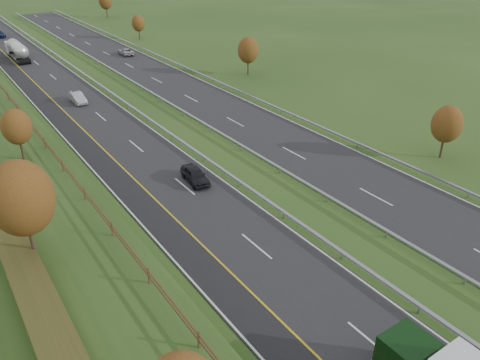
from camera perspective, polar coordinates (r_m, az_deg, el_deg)
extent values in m
plane|color=#274217|center=(65.60, -9.87, 7.75)|extent=(400.00, 400.00, 0.00)
cube|color=black|center=(67.49, -17.90, 7.40)|extent=(10.50, 200.00, 0.04)
cube|color=black|center=(73.41, -5.51, 10.23)|extent=(10.50, 200.00, 0.04)
cube|color=black|center=(66.65, -20.95, 6.64)|extent=(3.00, 200.00, 0.04)
cube|color=silver|center=(66.39, -22.02, 6.38)|extent=(0.15, 200.00, 0.01)
cube|color=gold|center=(66.95, -19.72, 6.97)|extent=(0.15, 200.00, 0.01)
cube|color=silver|center=(68.93, -13.91, 8.38)|extent=(0.15, 200.00, 0.01)
cube|color=silver|center=(71.24, -9.10, 9.48)|extent=(0.15, 200.00, 0.01)
cube|color=silver|center=(75.84, -2.13, 10.94)|extent=(0.15, 200.00, 0.01)
cube|color=silver|center=(31.26, 15.80, -18.48)|extent=(0.15, 4.00, 0.01)
cube|color=silver|center=(37.68, 2.01, -8.04)|extent=(0.15, 4.00, 0.01)
cube|color=silver|center=(46.12, 16.22, -1.96)|extent=(0.15, 4.00, 0.01)
cube|color=silver|center=(46.37, -6.75, -0.77)|extent=(0.15, 4.00, 0.01)
cube|color=silver|center=(53.46, 6.58, 3.29)|extent=(0.15, 4.00, 0.01)
cube|color=silver|center=(56.30, -12.56, 4.09)|extent=(0.15, 4.00, 0.01)
cube|color=silver|center=(62.26, -0.60, 7.11)|extent=(0.15, 4.00, 0.01)
cube|color=silver|center=(66.90, -16.62, 7.43)|extent=(0.15, 4.00, 0.01)
cube|color=silver|center=(71.99, -5.99, 9.88)|extent=(0.15, 4.00, 0.01)
cube|color=silver|center=(77.92, -19.58, 9.83)|extent=(0.15, 4.00, 0.01)
cube|color=silver|center=(82.33, -10.13, 11.91)|extent=(0.15, 4.00, 0.01)
cube|color=silver|center=(89.18, -21.83, 11.60)|extent=(0.15, 4.00, 0.01)
cube|color=silver|center=(93.06, -13.37, 13.44)|extent=(0.15, 4.00, 0.01)
cube|color=silver|center=(100.62, -23.60, 12.97)|extent=(0.15, 4.00, 0.01)
cube|color=silver|center=(104.07, -15.96, 14.62)|extent=(0.15, 4.00, 0.01)
cube|color=silver|center=(112.17, -25.01, 14.04)|extent=(0.15, 4.00, 0.01)
cube|color=silver|center=(115.28, -18.07, 15.55)|extent=(0.15, 4.00, 0.01)
cube|color=silver|center=(123.81, -26.17, 14.91)|extent=(0.15, 4.00, 0.01)
cube|color=silver|center=(126.64, -19.82, 16.31)|extent=(0.15, 4.00, 0.01)
cube|color=silver|center=(135.52, -27.14, 15.63)|extent=(0.15, 4.00, 0.01)
cube|color=silver|center=(138.10, -21.29, 16.92)|extent=(0.15, 4.00, 0.01)
cube|color=silver|center=(149.65, -22.54, 17.44)|extent=(0.15, 4.00, 0.01)
cube|color=silver|center=(161.26, -23.62, 17.87)|extent=(0.15, 4.00, 0.01)
cube|color=#422B19|center=(65.06, -25.33, 7.67)|extent=(0.08, 184.00, 0.10)
cube|color=#422B19|center=(64.94, -25.41, 8.00)|extent=(0.08, 184.00, 0.10)
cube|color=#422B19|center=(26.93, -5.04, -18.80)|extent=(0.12, 0.12, 1.20)
cube|color=#422B19|center=(31.33, -11.07, -11.35)|extent=(0.12, 0.12, 1.20)
cube|color=#422B19|center=(36.36, -15.33, -5.76)|extent=(0.12, 0.12, 1.20)
cube|color=#422B19|center=(41.80, -18.45, -1.56)|extent=(0.12, 0.12, 1.20)
cube|color=#422B19|center=(47.51, -20.83, 1.66)|extent=(0.12, 0.12, 1.20)
cube|color=#422B19|center=(53.39, -22.70, 4.18)|extent=(0.12, 0.12, 1.20)
cube|color=#422B19|center=(59.41, -24.20, 6.19)|extent=(0.12, 0.12, 1.20)
cube|color=#422B19|center=(65.52, -25.43, 7.82)|extent=(0.12, 0.12, 1.20)
cube|color=#422B19|center=(71.69, -26.46, 9.18)|extent=(0.12, 0.12, 1.20)
cube|color=#909398|center=(68.96, -13.46, 8.94)|extent=(0.32, 200.00, 0.18)
cube|color=#909398|center=(33.90, 20.98, -14.58)|extent=(0.10, 0.14, 0.56)
cube|color=#909398|center=(37.05, 12.32, -9.04)|extent=(0.10, 0.14, 0.56)
cube|color=#909398|center=(41.16, 5.40, -4.34)|extent=(0.10, 0.14, 0.56)
cube|color=#909398|center=(45.97, -0.10, -0.51)|extent=(0.10, 0.14, 0.56)
cube|color=#909398|center=(51.29, -4.51, 2.57)|extent=(0.10, 0.14, 0.56)
cube|color=#909398|center=(56.97, -8.07, 5.04)|extent=(0.10, 0.14, 0.56)
cube|color=#909398|center=(62.92, -11.00, 7.04)|extent=(0.10, 0.14, 0.56)
cube|color=#909398|center=(69.07, -13.43, 8.68)|extent=(0.10, 0.14, 0.56)
cube|color=#909398|center=(75.36, -15.48, 10.03)|extent=(0.10, 0.14, 0.56)
cube|color=#909398|center=(81.77, -17.22, 11.17)|extent=(0.10, 0.14, 0.56)
cube|color=#909398|center=(88.27, -18.71, 12.13)|extent=(0.10, 0.14, 0.56)
cube|color=#909398|center=(94.84, -20.01, 12.95)|extent=(0.10, 0.14, 0.56)
cube|color=#909398|center=(101.47, -21.15, 13.66)|extent=(0.10, 0.14, 0.56)
cube|color=#909398|center=(108.15, -22.15, 14.27)|extent=(0.10, 0.14, 0.56)
cube|color=#909398|center=(114.86, -23.04, 14.82)|extent=(0.10, 0.14, 0.56)
cube|color=#909398|center=(121.61, -23.84, 15.30)|extent=(0.10, 0.14, 0.56)
cube|color=#909398|center=(128.38, -24.55, 15.72)|extent=(0.10, 0.14, 0.56)
cube|color=#909398|center=(135.18, -25.20, 16.10)|extent=(0.10, 0.14, 0.56)
cube|color=#909398|center=(141.99, -25.78, 16.45)|extent=(0.10, 0.14, 0.56)
cube|color=#909398|center=(148.83, -26.32, 16.76)|extent=(0.10, 0.14, 0.56)
cube|color=#909398|center=(155.67, -26.81, 17.04)|extent=(0.10, 0.14, 0.56)
cube|color=#909398|center=(162.54, -27.26, 17.30)|extent=(0.10, 0.14, 0.56)
cube|color=#909398|center=(70.80, -9.61, 9.81)|extent=(0.32, 200.00, 0.18)
cube|color=#909398|center=(37.51, 25.69, -11.05)|extent=(0.10, 0.14, 0.56)
cube|color=#909398|center=(40.38, 17.43, -6.37)|extent=(0.10, 0.14, 0.56)
cube|color=#909398|center=(44.17, 10.54, -2.30)|extent=(0.10, 0.14, 0.56)
cube|color=#909398|center=(48.69, 4.87, 1.10)|extent=(0.10, 0.14, 0.56)
cube|color=#909398|center=(53.74, 0.20, 3.89)|extent=(0.10, 0.14, 0.56)
cube|color=#909398|center=(59.19, -3.66, 6.16)|extent=(0.10, 0.14, 0.56)
cube|color=#909398|center=(64.93, -6.88, 8.02)|extent=(0.10, 0.14, 0.56)
cube|color=#909398|center=(70.91, -9.59, 9.55)|extent=(0.10, 0.14, 0.56)
cube|color=#909398|center=(77.05, -11.89, 10.83)|extent=(0.10, 0.14, 0.56)
cube|color=#909398|center=(83.33, -13.86, 11.90)|extent=(0.10, 0.14, 0.56)
cube|color=#909398|center=(89.72, -15.56, 12.81)|extent=(0.10, 0.14, 0.56)
cube|color=#909398|center=(96.19, -17.05, 13.59)|extent=(0.10, 0.14, 0.56)
cube|color=#909398|center=(102.73, -18.36, 14.26)|extent=(0.10, 0.14, 0.56)
cube|color=#909398|center=(109.33, -19.52, 14.84)|extent=(0.10, 0.14, 0.56)
cube|color=#909398|center=(115.98, -20.55, 15.36)|extent=(0.10, 0.14, 0.56)
cube|color=#909398|center=(122.66, -21.47, 15.81)|extent=(0.10, 0.14, 0.56)
cube|color=#909398|center=(129.38, -22.30, 16.22)|extent=(0.10, 0.14, 0.56)
cube|color=#909398|center=(136.13, -23.05, 16.58)|extent=(0.10, 0.14, 0.56)
cube|color=#909398|center=(142.90, -23.73, 16.90)|extent=(0.10, 0.14, 0.56)
cube|color=#909398|center=(149.69, -24.35, 17.20)|extent=(0.10, 0.14, 0.56)
cube|color=#909398|center=(156.50, -24.92, 17.46)|extent=(0.10, 0.14, 0.56)
cube|color=#909398|center=(163.33, -25.45, 17.70)|extent=(0.10, 0.14, 0.56)
cube|color=#909398|center=(76.06, -1.65, 11.45)|extent=(0.32, 200.00, 0.18)
cube|color=#909398|center=(49.01, 26.06, -1.69)|extent=(0.10, 0.14, 0.56)
cube|color=#909398|center=(56.06, 14.11, 4.06)|extent=(0.10, 0.14, 0.56)
cube|color=#909398|center=(65.38, 5.09, 8.25)|extent=(0.10, 0.14, 0.56)
cube|color=#909398|center=(76.15, -1.64, 11.21)|extent=(0.10, 0.14, 0.56)
cube|color=#909398|center=(87.84, -6.74, 13.30)|extent=(0.10, 0.14, 0.56)
cube|color=#909398|center=(100.12, -10.67, 14.83)|extent=(0.10, 0.14, 0.56)
cube|color=#909398|center=(112.81, -13.76, 15.97)|extent=(0.10, 0.14, 0.56)
cube|color=#909398|center=(125.77, -16.25, 16.85)|extent=(0.10, 0.14, 0.56)
cube|color=#909398|center=(138.93, -18.29, 17.54)|extent=(0.10, 0.14, 0.56)
cube|color=#909398|center=(152.25, -19.99, 18.10)|extent=(0.10, 0.14, 0.56)
cube|color=#909398|center=(165.67, -21.42, 18.55)|extent=(0.10, 0.14, 0.56)
cylinder|color=#2D2116|center=(34.95, -23.99, -6.97)|extent=(0.24, 0.24, 3.15)
ellipsoid|color=#4A2B10|center=(33.24, -25.13, -2.03)|extent=(4.20, 4.20, 5.25)
cylinder|color=#2D2116|center=(51.49, -25.06, 3.42)|extent=(0.24, 0.24, 2.16)
ellipsoid|color=#4A2B10|center=(50.66, -25.59, 5.86)|extent=(2.88, 2.88, 3.60)
cylinder|color=#2D2116|center=(56.24, 23.39, 3.68)|extent=(0.24, 0.24, 2.48)
ellipsoid|color=#4A2B10|center=(55.28, 23.92, 6.25)|extent=(3.30, 3.30, 4.12)
cylinder|color=#2D2116|center=(84.01, 0.98, 13.57)|extent=(0.24, 0.24, 2.70)
ellipsoid|color=#4A2B10|center=(83.33, 1.00, 15.55)|extent=(3.60, 3.60, 4.50)
cylinder|color=#2D2116|center=(117.09, -12.17, 16.98)|extent=(0.24, 0.24, 2.25)
ellipsoid|color=#4A2B10|center=(116.67, -12.30, 18.17)|extent=(3.00, 3.00, 3.75)
cylinder|color=#2D2116|center=(151.12, -15.93, 19.06)|extent=(0.24, 0.24, 2.93)
ellipsoid|color=#4A2B10|center=(150.71, -16.10, 20.26)|extent=(3.90, 3.90, 4.88)
cube|color=black|center=(28.65, 19.57, -19.66)|extent=(2.50, 2.40, 2.50)
cube|color=#909398|center=(29.61, 17.56, -19.57)|extent=(2.50, 0.30, 0.50)
cube|color=silver|center=(109.05, -25.97, 14.36)|extent=(2.40, 2.20, 2.30)
cube|color=#909398|center=(104.02, -25.28, 13.38)|extent=(2.30, 8.50, 0.25)
cylinder|color=silver|center=(103.67, -25.48, 14.31)|extent=(2.30, 8.50, 2.30)
cylinder|color=black|center=(109.73, -25.90, 13.88)|extent=(2.20, 1.04, 1.04)
cylinder|color=black|center=(107.70, -25.69, 13.70)|extent=(2.20, 1.04, 1.04)
cylinder|color=black|center=(101.13, -24.93, 13.08)|extent=(2.20, 1.04, 1.04)
cylinder|color=black|center=(99.97, -24.79, 12.96)|extent=(2.20, 1.04, 1.04)
imported|color=black|center=(46.79, -5.49, 0.60)|extent=(2.25, 4.57, 1.50)
imported|color=#9C9DA0|center=(73.47, -19.20, 9.45)|extent=(1.61, 4.48, 1.47)
imported|color=#12193A|center=(130.35, -27.26, 15.53)|extent=(2.18, 4.83, 1.37)
imported|color=#A0A0A4|center=(101.65, -13.76, 14.97)|extent=(2.54, 4.97, 1.34)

